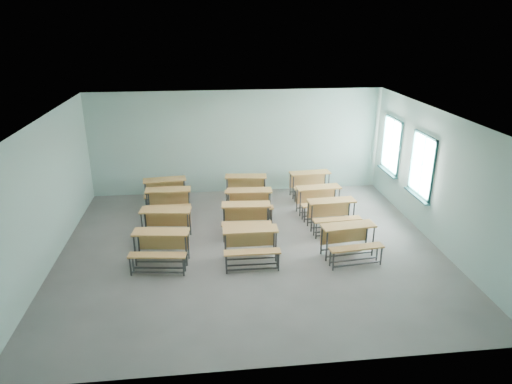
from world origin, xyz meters
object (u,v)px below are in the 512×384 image
at_px(desk_unit_r2c0, 168,199).
at_px(desk_unit_r3c1, 246,185).
at_px(desk_unit_r0c1, 251,241).
at_px(desk_unit_r2c2, 319,197).
at_px(desk_unit_r1c1, 246,215).
at_px(desk_unit_r3c2, 311,181).
at_px(desk_unit_r1c2, 332,211).
at_px(desk_unit_r2c1, 250,200).
at_px(desk_unit_r0c2, 350,237).
at_px(desk_unit_r0c0, 161,244).
at_px(desk_unit_r1c0, 165,221).
at_px(desk_unit_r3c0, 165,188).

bearing_deg(desk_unit_r2c0, desk_unit_r3c1, 21.98).
bearing_deg(desk_unit_r0c1, desk_unit_r2c2, 49.40).
xyz_separation_m(desk_unit_r0c1, desk_unit_r1c1, (0.03, 1.46, 0.00)).
height_order(desk_unit_r1c1, desk_unit_r2c0, same).
bearing_deg(desk_unit_r3c1, desk_unit_r3c2, 8.77).
bearing_deg(desk_unit_r1c2, desk_unit_r2c0, 159.55).
distance_m(desk_unit_r1c1, desk_unit_r2c1, 1.02).
xyz_separation_m(desk_unit_r0c2, desk_unit_r2c2, (-0.08, 2.54, 0.00)).
distance_m(desk_unit_r0c0, desk_unit_r2c0, 2.69).
relative_size(desk_unit_r3c1, desk_unit_r3c2, 1.00).
height_order(desk_unit_r0c0, desk_unit_r1c0, same).
bearing_deg(desk_unit_r2c1, desk_unit_r3c2, 35.93).
bearing_deg(desk_unit_r3c2, desk_unit_r0c0, -144.16).
height_order(desk_unit_r2c2, desk_unit_r3c0, same).
bearing_deg(desk_unit_r0c1, desk_unit_r0c2, -0.72).
xyz_separation_m(desk_unit_r0c1, desk_unit_r1c0, (-1.99, 1.32, 0.00)).
bearing_deg(desk_unit_r3c1, desk_unit_r0c2, -55.84).
height_order(desk_unit_r1c0, desk_unit_r3c0, same).
height_order(desk_unit_r0c2, desk_unit_r2c2, same).
relative_size(desk_unit_r0c2, desk_unit_r2c1, 1.04).
bearing_deg(desk_unit_r3c0, desk_unit_r1c1, -51.41).
distance_m(desk_unit_r0c1, desk_unit_r3c1, 3.68).
bearing_deg(desk_unit_r3c1, desk_unit_r3c0, -173.87).
xyz_separation_m(desk_unit_r1c0, desk_unit_r1c1, (2.02, 0.14, 0.00)).
relative_size(desk_unit_r0c2, desk_unit_r3c2, 1.01).
bearing_deg(desk_unit_r0c0, desk_unit_r3c1, 65.19).
height_order(desk_unit_r1c0, desk_unit_r2c1, same).
bearing_deg(desk_unit_r3c0, desk_unit_r2c2, -21.40).
bearing_deg(desk_unit_r3c2, desk_unit_r1c2, -94.29).
bearing_deg(desk_unit_r3c0, desk_unit_r0c2, -46.38).
distance_m(desk_unit_r0c2, desk_unit_r3c1, 4.25).
height_order(desk_unit_r1c1, desk_unit_r3c2, same).
distance_m(desk_unit_r0c1, desk_unit_r1c1, 1.46).
bearing_deg(desk_unit_r2c2, desk_unit_r1c0, -169.41).
xyz_separation_m(desk_unit_r2c2, desk_unit_r3c1, (-1.96, 1.19, 0.00)).
bearing_deg(desk_unit_r2c2, desk_unit_r3c1, 143.79).
distance_m(desk_unit_r1c2, desk_unit_r3c2, 2.33).
xyz_separation_m(desk_unit_r3c1, desk_unit_r3c2, (2.01, 0.11, 0.00)).
bearing_deg(desk_unit_r0c1, desk_unit_r1c2, 33.42).
height_order(desk_unit_r1c0, desk_unit_r3c2, same).
xyz_separation_m(desk_unit_r0c1, desk_unit_r1c2, (2.28, 1.46, 0.00)).
relative_size(desk_unit_r3c0, desk_unit_r3c1, 1.01).
distance_m(desk_unit_r1c1, desk_unit_r2c0, 2.43).
height_order(desk_unit_r0c2, desk_unit_r2c0, same).
relative_size(desk_unit_r1c2, desk_unit_r3c1, 0.98).
distance_m(desk_unit_r0c0, desk_unit_r2c1, 3.25).
distance_m(desk_unit_r0c0, desk_unit_r3c0, 3.57).
distance_m(desk_unit_r0c0, desk_unit_r3c2, 5.64).
relative_size(desk_unit_r0c1, desk_unit_r3c1, 0.95).
xyz_separation_m(desk_unit_r1c0, desk_unit_r2c1, (2.21, 1.13, 0.00)).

